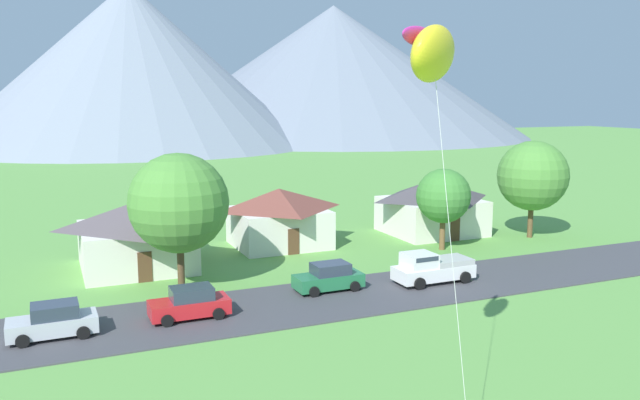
{
  "coord_description": "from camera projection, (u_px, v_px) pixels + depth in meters",
  "views": [
    {
      "loc": [
        -10.83,
        -2.35,
        11.75
      ],
      "look_at": [
        -0.56,
        21.38,
        7.6
      ],
      "focal_mm": 35.79,
      "sensor_mm": 36.0,
      "label": 1
    }
  ],
  "objects": [
    {
      "name": "tree_near_left",
      "position": [
        533.0,
        176.0,
        53.46
      ],
      "size": [
        5.88,
        5.88,
        8.23
      ],
      "color": "brown",
      "rests_on": "ground"
    },
    {
      "name": "house_left_center",
      "position": [
        279.0,
        216.0,
        50.82
      ],
      "size": [
        7.59,
        6.91,
        4.64
      ],
      "color": "silver",
      "rests_on": "ground"
    },
    {
      "name": "tree_left_of_center",
      "position": [
        179.0,
        203.0,
        38.78
      ],
      "size": [
        6.13,
        6.13,
        8.49
      ],
      "color": "#4C3823",
      "rests_on": "ground"
    },
    {
      "name": "house_right_center",
      "position": [
        136.0,
        234.0,
        44.22
      ],
      "size": [
        7.88,
        8.41,
        4.65
      ],
      "color": "silver",
      "rests_on": "ground"
    },
    {
      "name": "road_strip",
      "position": [
        264.0,
        307.0,
        35.98
      ],
      "size": [
        160.0,
        7.4,
        0.08
      ],
      "primitive_type": "cube",
      "color": "#424247",
      "rests_on": "ground"
    },
    {
      "name": "house_rightmost",
      "position": [
        432.0,
        206.0,
        55.61
      ],
      "size": [
        8.2,
        7.62,
        4.7
      ],
      "color": "silver",
      "rests_on": "ground"
    },
    {
      "name": "mountain_central_ridge",
      "position": [
        131.0,
        66.0,
        154.33
      ],
      "size": [
        87.26,
        87.26,
        38.86
      ],
      "primitive_type": "cone",
      "color": "gray",
      "rests_on": "ground"
    },
    {
      "name": "kite_flyer_with_kite",
      "position": [
        433.0,
        60.0,
        20.17
      ],
      "size": [
        3.21,
        3.69,
        14.11
      ],
      "color": "navy",
      "rests_on": "ground"
    },
    {
      "name": "mountain_far_west_ridge",
      "position": [
        333.0,
        72.0,
        194.1
      ],
      "size": [
        116.96,
        116.96,
        39.13
      ],
      "primitive_type": "cone",
      "color": "slate",
      "rests_on": "ground"
    },
    {
      "name": "parked_car_green_east_end",
      "position": [
        329.0,
        277.0,
        39.03
      ],
      "size": [
        4.22,
        2.12,
        1.68
      ],
      "color": "#237042",
      "rests_on": "road_strip"
    },
    {
      "name": "parked_car_silver_mid_east",
      "position": [
        53.0,
        321.0,
        31.37
      ],
      "size": [
        4.22,
        2.12,
        1.68
      ],
      "color": "#B7BCC1",
      "rests_on": "road_strip"
    },
    {
      "name": "tree_center",
      "position": [
        443.0,
        196.0,
        49.23
      ],
      "size": [
        4.22,
        4.22,
        6.37
      ],
      "color": "brown",
      "rests_on": "ground"
    },
    {
      "name": "parked_car_red_west_end",
      "position": [
        190.0,
        303.0,
        34.11
      ],
      "size": [
        4.2,
        2.09,
        1.68
      ],
      "color": "red",
      "rests_on": "road_strip"
    },
    {
      "name": "pickup_truck_white_west_side",
      "position": [
        432.0,
        267.0,
        40.61
      ],
      "size": [
        5.22,
        2.36,
        1.99
      ],
      "color": "white",
      "rests_on": "road_strip"
    }
  ]
}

